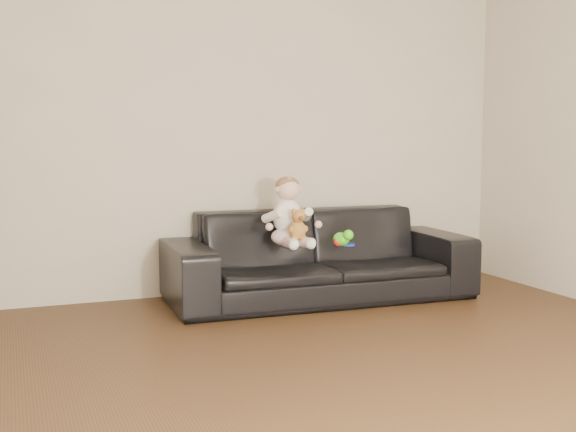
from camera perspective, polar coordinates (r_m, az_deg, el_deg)
name	(u,v)px	position (r m, az deg, el deg)	size (l,w,h in m)	color
floor	(383,416)	(3.35, 7.50, -15.41)	(5.50, 5.50, 0.00)	#472E19
wall_back	(214,128)	(5.68, -5.83, 6.90)	(5.00, 5.00, 0.00)	beige
sofa	(319,255)	(5.51, 2.48, -3.13)	(2.30, 0.90, 0.67)	black
baby	(289,216)	(5.24, 0.06, 0.03)	(0.35, 0.43, 0.51)	silver
teddy_bear	(298,225)	(5.10, 0.79, -0.73)	(0.12, 0.13, 0.23)	#A7722F
toy_green	(341,239)	(5.28, 4.23, -1.84)	(0.12, 0.14, 0.10)	#4EE81B
toy_rattle	(339,241)	(5.26, 4.02, -2.02)	(0.07, 0.07, 0.07)	red
toy_blue_disc	(348,244)	(5.31, 4.75, -2.26)	(0.10, 0.10, 0.01)	#1B2CD9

